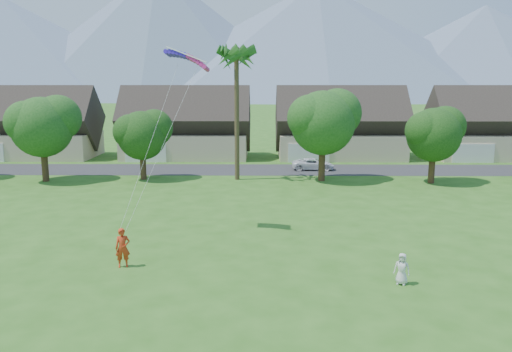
{
  "coord_description": "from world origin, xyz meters",
  "views": [
    {
      "loc": [
        0.31,
        -18.38,
        9.11
      ],
      "look_at": [
        0.0,
        10.0,
        3.8
      ],
      "focal_mm": 35.0,
      "sensor_mm": 36.0,
      "label": 1
    }
  ],
  "objects_px": {
    "parked_car": "(313,164)",
    "parafoil_kite": "(188,57)",
    "watcher": "(402,269)",
    "kite_flyer": "(123,248)"
  },
  "relations": [
    {
      "from": "watcher",
      "to": "parafoil_kite",
      "type": "bearing_deg",
      "value": 167.17
    },
    {
      "from": "watcher",
      "to": "parked_car",
      "type": "relative_size",
      "value": 0.33
    },
    {
      "from": "kite_flyer",
      "to": "watcher",
      "type": "relative_size",
      "value": 1.36
    },
    {
      "from": "kite_flyer",
      "to": "parked_car",
      "type": "relative_size",
      "value": 0.45
    },
    {
      "from": "watcher",
      "to": "parked_car",
      "type": "bearing_deg",
      "value": 117.08
    },
    {
      "from": "kite_flyer",
      "to": "parafoil_kite",
      "type": "distance_m",
      "value": 11.85
    },
    {
      "from": "watcher",
      "to": "parked_car",
      "type": "xyz_separation_m",
      "value": [
        -0.93,
        30.68,
        -0.12
      ]
    },
    {
      "from": "parked_car",
      "to": "parafoil_kite",
      "type": "distance_m",
      "value": 26.26
    },
    {
      "from": "watcher",
      "to": "kite_flyer",
      "type": "bearing_deg",
      "value": -163.34
    },
    {
      "from": "watcher",
      "to": "parafoil_kite",
      "type": "xyz_separation_m",
      "value": [
        -10.78,
        8.48,
        9.87
      ]
    }
  ]
}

